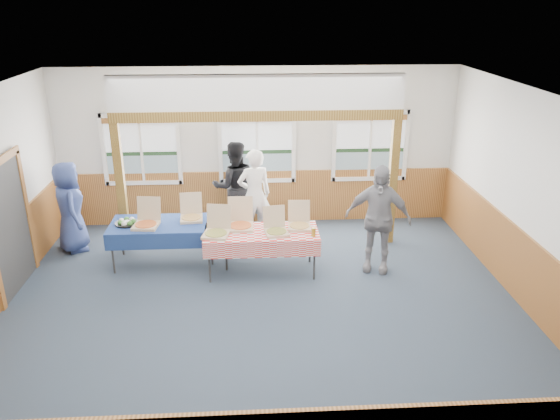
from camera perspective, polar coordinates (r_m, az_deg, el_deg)
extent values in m
plane|color=#273640|center=(8.47, -1.77, -10.16)|extent=(8.00, 8.00, 0.00)
plane|color=white|center=(7.32, -2.06, 11.71)|extent=(8.00, 8.00, 0.00)
plane|color=silver|center=(11.08, -2.42, 6.58)|extent=(8.00, 0.00, 8.00)
plane|color=silver|center=(4.67, -0.66, -15.87)|extent=(8.00, 0.00, 8.00)
plane|color=silver|center=(8.80, 25.12, 0.53)|extent=(0.00, 8.00, 8.00)
cube|color=brown|center=(11.37, -2.33, 1.42)|extent=(7.98, 0.05, 1.10)
cube|color=brown|center=(9.18, 23.96, -5.60)|extent=(0.05, 6.98, 1.10)
cube|color=#2E2E2E|center=(9.57, -26.46, -1.64)|extent=(0.06, 1.30, 2.10)
cube|color=white|center=(11.42, -13.98, 2.79)|extent=(1.52, 0.05, 0.08)
cube|color=white|center=(11.07, -14.62, 9.57)|extent=(1.52, 0.05, 0.08)
cube|color=white|center=(11.39, -17.97, 5.96)|extent=(0.08, 0.05, 1.46)
cube|color=white|center=(11.11, -10.53, 6.27)|extent=(0.08, 0.05, 1.46)
cube|color=white|center=(11.23, -14.30, 6.12)|extent=(0.05, 0.05, 1.30)
cube|color=slate|center=(11.37, -14.08, 4.28)|extent=(1.40, 0.02, 0.52)
cube|color=#19331A|center=(11.29, -14.22, 5.73)|extent=(1.40, 0.02, 0.08)
cube|color=white|center=(11.20, -14.40, 7.65)|extent=(1.40, 0.02, 0.70)
cube|color=brown|center=(11.08, -14.59, 9.04)|extent=(1.40, 0.07, 0.10)
cube|color=white|center=(11.22, -2.36, 3.09)|extent=(1.52, 0.05, 0.08)
cube|color=white|center=(10.87, -2.47, 10.01)|extent=(1.52, 0.05, 0.08)
cube|color=white|center=(11.04, -6.28, 6.40)|extent=(0.08, 0.05, 1.46)
cube|color=white|center=(11.06, 1.45, 6.56)|extent=(0.08, 0.05, 1.46)
cube|color=white|center=(11.03, -2.41, 6.50)|extent=(0.05, 0.05, 1.30)
cube|color=slate|center=(11.17, -2.38, 4.61)|extent=(1.40, 0.02, 0.52)
cube|color=#19331A|center=(11.09, -2.41, 6.09)|extent=(1.40, 0.02, 0.08)
cube|color=white|center=(10.99, -2.44, 8.06)|extent=(1.40, 0.02, 0.70)
cube|color=brown|center=(10.87, -2.46, 9.48)|extent=(1.40, 0.07, 0.10)
cube|color=white|center=(11.49, 9.21, 3.26)|extent=(1.52, 0.05, 0.08)
cube|color=white|center=(11.14, 9.63, 10.02)|extent=(1.52, 0.05, 0.08)
cube|color=white|center=(11.16, 5.68, 6.59)|extent=(0.08, 0.05, 1.46)
cube|color=white|center=(11.48, 13.04, 6.56)|extent=(0.08, 0.05, 1.46)
cube|color=white|center=(11.30, 9.41, 6.59)|extent=(0.05, 0.05, 1.30)
cube|color=slate|center=(11.44, 9.25, 4.75)|extent=(1.40, 0.02, 0.52)
cube|color=#19331A|center=(11.36, 9.34, 6.20)|extent=(1.40, 0.02, 0.08)
cube|color=white|center=(11.26, 9.46, 8.11)|extent=(1.40, 0.02, 0.70)
cube|color=brown|center=(11.14, 9.62, 9.50)|extent=(1.40, 0.07, 0.10)
cube|color=brown|center=(10.31, -16.28, 2.26)|extent=(0.15, 0.15, 2.40)
cube|color=brown|center=(10.40, 11.68, 2.83)|extent=(0.15, 0.15, 2.40)
cube|color=brown|center=(9.71, -2.36, 9.85)|extent=(5.15, 0.18, 0.18)
cylinder|color=#2E2E2E|center=(9.70, -17.10, -4.41)|extent=(0.04, 0.04, 0.73)
cylinder|color=#2E2E2E|center=(10.34, -16.22, -2.66)|extent=(0.04, 0.04, 0.73)
cylinder|color=#2E2E2E|center=(9.42, -5.65, -4.29)|extent=(0.04, 0.04, 0.73)
cylinder|color=#2E2E2E|center=(10.08, -5.51, -2.49)|extent=(0.04, 0.04, 0.73)
cube|color=#2E2E2E|center=(9.69, -11.34, -1.46)|extent=(2.15, 1.17, 0.03)
cube|color=navy|center=(9.68, -11.35, -1.36)|extent=(2.22, 1.24, 0.01)
cube|color=navy|center=(9.33, -11.63, -3.26)|extent=(2.08, 0.34, 0.28)
cube|color=navy|center=(10.15, -10.97, -1.12)|extent=(2.08, 0.34, 0.28)
cylinder|color=#2E2E2E|center=(9.06, -7.39, -5.46)|extent=(0.04, 0.04, 0.73)
cylinder|color=#2E2E2E|center=(9.65, -7.15, -3.71)|extent=(0.04, 0.04, 0.73)
cylinder|color=#2E2E2E|center=(9.09, 3.61, -5.20)|extent=(0.04, 0.04, 0.73)
cylinder|color=#2E2E2E|center=(9.68, 3.16, -3.48)|extent=(0.04, 0.04, 0.73)
cube|color=#2E2E2E|center=(9.17, -1.96, -2.37)|extent=(1.97, 1.14, 0.03)
cube|color=red|center=(9.17, -1.97, -2.27)|extent=(2.04, 1.21, 0.01)
cube|color=red|center=(8.85, -1.88, -4.20)|extent=(1.87, 0.40, 0.28)
cube|color=red|center=(9.60, -2.02, -2.06)|extent=(1.87, 0.40, 0.28)
cube|color=tan|center=(9.60, -13.83, -1.60)|extent=(0.45, 0.45, 0.05)
cylinder|color=orange|center=(9.59, -13.85, -1.43)|extent=(0.40, 0.40, 0.01)
cube|color=tan|center=(9.74, -13.55, 0.18)|extent=(0.42, 0.14, 0.40)
cube|color=tan|center=(9.74, -9.23, -0.91)|extent=(0.41, 0.41, 0.04)
cylinder|color=#DFC667|center=(9.73, -9.24, -0.75)|extent=(0.36, 0.36, 0.01)
cube|color=tan|center=(9.88, -9.29, 0.72)|extent=(0.39, 0.12, 0.38)
cube|color=tan|center=(9.04, -6.70, -2.56)|extent=(0.48, 0.48, 0.05)
cylinder|color=#C5853D|center=(9.03, -6.71, -2.39)|extent=(0.42, 0.42, 0.01)
cube|color=tan|center=(9.18, -6.40, -0.66)|extent=(0.42, 0.17, 0.40)
cube|color=tan|center=(9.29, -4.15, -1.78)|extent=(0.43, 0.43, 0.05)
cylinder|color=orange|center=(9.28, -4.16, -1.61)|extent=(0.38, 0.38, 0.01)
cube|color=tan|center=(9.44, -4.16, 0.14)|extent=(0.43, 0.11, 0.42)
cube|color=tan|center=(9.05, -0.36, -2.39)|extent=(0.42, 0.42, 0.04)
cylinder|color=#C5853D|center=(9.04, -0.36, -2.23)|extent=(0.37, 0.37, 0.01)
cube|color=tan|center=(9.18, -0.63, -0.68)|extent=(0.38, 0.14, 0.37)
cube|color=tan|center=(9.28, 2.03, -1.78)|extent=(0.40, 0.40, 0.04)
cylinder|color=#DFC667|center=(9.27, 2.03, -1.62)|extent=(0.35, 0.35, 0.01)
cube|color=tan|center=(9.41, 1.99, -0.09)|extent=(0.38, 0.11, 0.37)
cylinder|color=black|center=(9.81, -15.69, -1.33)|extent=(0.41, 0.41, 0.03)
cylinder|color=white|center=(9.80, -15.71, -1.20)|extent=(0.09, 0.09, 0.04)
sphere|color=#3D762D|center=(9.78, -15.06, -1.16)|extent=(0.09, 0.09, 0.09)
sphere|color=silver|center=(9.87, -15.21, -0.97)|extent=(0.09, 0.09, 0.09)
sphere|color=#3D762D|center=(9.91, -15.73, -0.93)|extent=(0.09, 0.09, 0.09)
sphere|color=silver|center=(9.87, -16.23, -1.07)|extent=(0.09, 0.09, 0.09)
sphere|color=#3D762D|center=(9.78, -16.35, -1.29)|extent=(0.09, 0.09, 0.09)
sphere|color=silver|center=(9.71, -15.98, -1.42)|extent=(0.09, 0.09, 0.09)
sphere|color=#3D762D|center=(9.71, -15.41, -1.36)|extent=(0.09, 0.09, 0.09)
cylinder|color=olive|center=(8.96, 3.52, -2.31)|extent=(0.07, 0.07, 0.15)
imported|color=white|center=(10.44, -2.69, 1.60)|extent=(0.75, 0.59, 1.80)
imported|color=black|center=(10.90, -4.77, 2.48)|extent=(0.98, 0.81, 1.82)
imported|color=#354786|center=(10.67, -21.11, 0.30)|extent=(0.82, 0.98, 1.70)
imported|color=gray|center=(9.33, 10.17, -0.90)|extent=(1.19, 0.77, 1.89)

